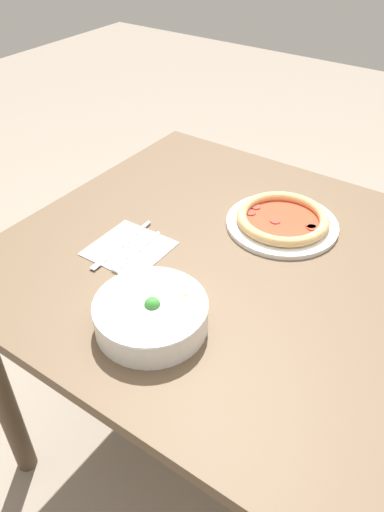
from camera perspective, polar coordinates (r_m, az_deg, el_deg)
The scene contains 7 objects.
ground_plane at distance 1.75m, azimuth 4.41°, elevation -20.72°, with size 8.00×8.00×0.00m, color gray.
dining_table at distance 1.23m, azimuth 5.88°, elevation -4.64°, with size 1.13×0.98×0.77m.
pizza at distance 1.29m, azimuth 10.39°, elevation 3.99°, with size 0.28×0.28×0.04m.
bowl at distance 0.98m, azimuth -4.68°, elevation -6.55°, with size 0.23×0.23×0.08m.
napkin at distance 1.20m, azimuth -7.18°, elevation 0.85°, with size 0.17×0.17×0.00m.
fork at distance 1.19m, azimuth -6.19°, elevation 0.62°, with size 0.02×0.18×0.00m.
knife at distance 1.22m, azimuth -7.68°, elevation 1.56°, with size 0.02×0.22×0.01m.
Camera 1 is at (-0.41, 0.81, 1.50)m, focal length 35.00 mm.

